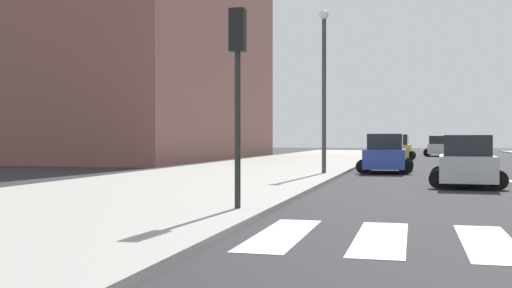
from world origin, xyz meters
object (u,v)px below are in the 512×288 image
car_white_third (438,147)px  car_silver_second (467,163)px  car_yellow_nearest (397,148)px  traffic_light_far_corner (238,68)px  street_lamp (324,77)px  car_blue_fourth (386,155)px

car_white_third → car_silver_second: bearing=-89.5°
car_yellow_nearest → car_silver_second: car_yellow_nearest is taller
car_yellow_nearest → traffic_light_far_corner: traffic_light_far_corner is taller
traffic_light_far_corner → car_yellow_nearest: bearing=85.9°
street_lamp → traffic_light_far_corner: bearing=-89.6°
car_silver_second → traffic_light_far_corner: 11.93m
car_yellow_nearest → traffic_light_far_corner: size_ratio=1.03×
car_white_third → traffic_light_far_corner: 51.00m
car_yellow_nearest → street_lamp: bearing=-94.8°
street_lamp → car_silver_second: bearing=-39.6°
car_silver_second → car_white_third: car_white_third is taller
car_silver_second → car_blue_fourth: car_blue_fourth is taller
car_blue_fourth → traffic_light_far_corner: traffic_light_far_corner is taller
car_yellow_nearest → car_blue_fourth: car_yellow_nearest is taller
car_yellow_nearest → street_lamp: (-2.78, -22.34, 3.68)m
car_yellow_nearest → car_white_third: size_ratio=1.04×
car_silver_second → street_lamp: street_lamp is taller
car_yellow_nearest → car_white_third: 13.69m
car_white_third → car_blue_fourth: bearing=-95.6°
car_yellow_nearest → traffic_light_far_corner: 37.53m
car_yellow_nearest → car_blue_fourth: size_ratio=1.06×
car_white_third → traffic_light_far_corner: (-6.38, -50.53, 2.47)m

